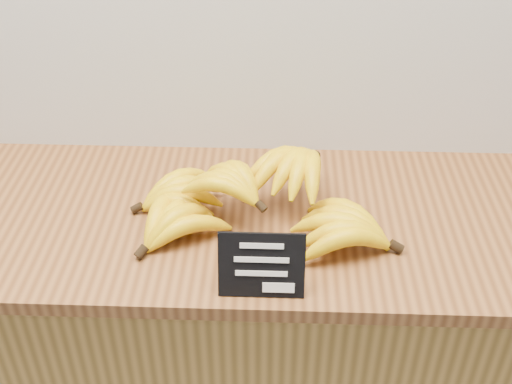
# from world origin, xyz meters

# --- Properties ---
(counter) EXTENTS (1.29, 0.50, 0.90)m
(counter) POSITION_xyz_m (0.15, 2.75, 0.45)
(counter) COLOR #A67B35
(counter) RESTS_ON ground
(counter_top) EXTENTS (1.56, 0.54, 0.03)m
(counter_top) POSITION_xyz_m (0.15, 2.75, 0.92)
(counter_top) COLOR brown
(counter_top) RESTS_ON counter
(chalkboard_sign) EXTENTS (0.15, 0.04, 0.12)m
(chalkboard_sign) POSITION_xyz_m (0.17, 2.53, 0.99)
(chalkboard_sign) COLOR black
(chalkboard_sign) RESTS_ON counter_top
(banana_pile) EXTENTS (0.55, 0.34, 0.12)m
(banana_pile) POSITION_xyz_m (0.13, 2.72, 0.98)
(banana_pile) COLOR yellow
(banana_pile) RESTS_ON counter_top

